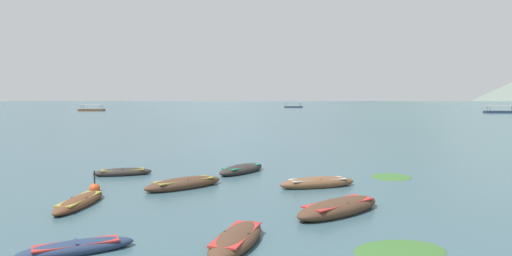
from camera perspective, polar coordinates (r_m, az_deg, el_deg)
The scene contains 18 objects.
ground_plane at distance 1506.41m, azimuth 2.63°, elevation 3.60°, with size 6000.00×6000.00×0.00m, color #385660.
mountain_1 at distance 2137.66m, azimuth -21.36°, elevation 5.86°, with size 660.72×660.72×184.38m, color slate.
mountain_2 at distance 1759.18m, azimuth -1.06°, elevation 8.48°, with size 1003.77×1003.77×298.29m, color slate.
mountain_3 at distance 1978.18m, azimuth 18.80°, elevation 9.52°, with size 1129.53×1129.53×418.93m, color #4C5B56.
rowboat_0 at distance 25.74m, azimuth -16.91°, elevation -5.52°, with size 3.31×1.98×0.50m.
rowboat_1 at distance 19.03m, azimuth -21.94°, elevation -8.91°, with size 1.03×3.82×0.48m.
rowboat_2 at distance 25.47m, azimuth -1.88°, elevation -5.39°, with size 3.04×3.83×0.60m.
rowboat_3 at distance 16.85m, azimuth 10.69°, elevation -10.13°, with size 4.01×3.90×0.68m.
rowboat_5 at distance 21.43m, azimuth -9.33°, elevation -7.15°, with size 3.82×3.69×0.64m.
rowboat_6 at distance 13.48m, azimuth -22.25°, elevation -14.22°, with size 3.08×2.21×0.44m.
rowboat_7 at distance 21.58m, azimuth 7.99°, elevation -7.08°, with size 4.00×2.34×0.62m.
rowboat_8 at distance 13.18m, azimuth -2.55°, elevation -14.21°, with size 1.90×3.73×0.54m.
ferry_0 at distance 151.92m, azimuth 29.15°, elevation 1.85°, with size 9.35×4.31×2.54m.
ferry_1 at distance 167.39m, azimuth -20.54°, elevation 2.22°, with size 8.93×3.82×2.54m.
ferry_2 at distance 218.02m, azimuth 4.88°, elevation 2.75°, with size 9.16×2.81×2.54m.
mooring_buoy at distance 21.81m, azimuth -20.19°, elevation -7.38°, with size 0.49×0.49×1.09m.
weed_patch_1 at distance 13.31m, azimuth 18.18°, elevation -14.99°, with size 2.72×1.97×0.14m, color #38662D.
weed_patch_2 at distance 25.17m, azimuth 17.14°, elevation -6.10°, with size 2.44×2.11×0.14m, color #38662D.
Camera 1 is at (2.53, -6.40, 4.24)m, focal length 30.83 mm.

